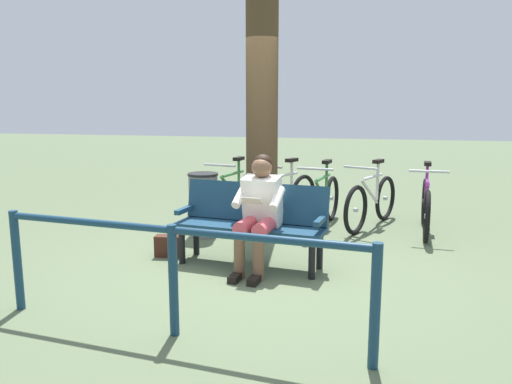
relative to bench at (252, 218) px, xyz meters
name	(u,v)px	position (x,y,z in m)	size (l,w,h in m)	color
ground_plane	(255,269)	(-0.07, 0.17, -0.51)	(40.00, 40.00, 0.00)	#566647
bench	(252,218)	(0.00, 0.00, 0.00)	(1.65, 0.67, 0.87)	navy
person_reading	(259,207)	(-0.11, 0.18, 0.16)	(0.52, 0.80, 1.20)	white
handbag	(169,246)	(0.99, -0.04, -0.39)	(0.30, 0.14, 0.24)	#3F1E14
tree_trunk	(262,118)	(0.14, -1.12, 1.02)	(0.40, 0.40, 3.06)	#4C3823
litter_bin	(203,205)	(0.88, -0.97, -0.09)	(0.39, 0.39, 0.83)	slate
bicycle_green	(426,206)	(-1.95, -1.82, -0.15)	(0.48, 1.68, 0.94)	black
bicycle_silver	(372,202)	(-1.25, -1.97, -0.15)	(0.74, 1.57, 0.94)	black
bicycle_blue	(323,203)	(-0.59, -1.74, -0.15)	(0.48, 1.67, 0.94)	black
bicycle_red	(284,200)	(-0.03, -1.85, -0.15)	(0.77, 1.55, 0.94)	black
bicycle_purple	(233,197)	(0.72, -1.84, -0.15)	(0.52, 1.66, 0.94)	black
railing_fence	(173,259)	(0.18, 1.78, 0.08)	(2.97, 0.38, 0.85)	navy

